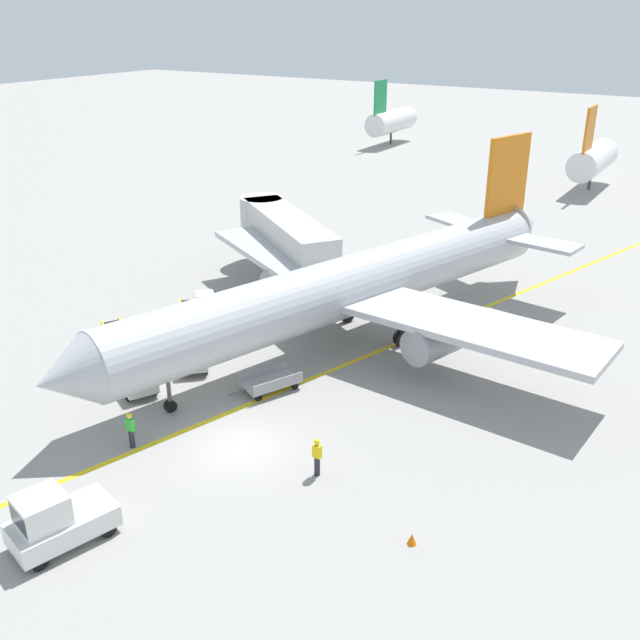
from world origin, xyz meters
name	(u,v)px	position (x,y,z in m)	size (l,w,h in m)	color
ground_plane	(240,447)	(0.00, 0.00, 0.00)	(300.00, 300.00, 0.00)	gray
taxi_line_yellow	(280,391)	(-1.34, 5.00, 0.00)	(0.30, 80.00, 0.01)	yellow
airliner	(356,284)	(-1.19, 12.24, 3.42)	(27.76, 34.63, 10.10)	#B2B5BA
jet_bridge	(282,230)	(-10.44, 18.31, 3.54)	(11.84, 9.52, 4.85)	beige
pushback_tug	(56,520)	(-1.67, -8.21, 0.99)	(2.80, 3.98, 2.20)	silver
baggage_tug_near_wing	(201,312)	(-9.89, 9.08, 0.93)	(2.58, 2.64, 2.10)	silver
belt_loader_forward_hold	(131,371)	(-8.05, 1.58, 0.78)	(5.03, 3.37, 2.59)	silver
belt_loader_aft_hold	(192,348)	(-7.23, 5.21, 0.78)	(4.31, 4.52, 2.59)	silver
baggage_cart_loaded	(270,382)	(-1.84, 4.86, 0.47)	(2.55, 3.76, 0.94)	#A5A5A8
ground_crew_marshaller	(131,429)	(-3.95, -2.43, 0.91)	(0.36, 0.24, 1.70)	#26262D
ground_crew_wing_walker	(317,456)	(3.91, 0.10, 0.91)	(0.36, 0.24, 1.70)	#26262D
safety_cone_nose_left	(412,539)	(8.97, -1.61, 0.22)	(0.36, 0.36, 0.44)	orange
safety_cone_nose_right	(263,278)	(-11.41, 17.31, 0.22)	(0.36, 0.36, 0.44)	orange
distant_aircraft_far_left	(391,121)	(-28.65, 70.72, 3.22)	(3.00, 10.10, 8.80)	silver
distant_aircraft_mid_left	(593,159)	(1.23, 57.42, 3.22)	(3.00, 10.10, 8.80)	silver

